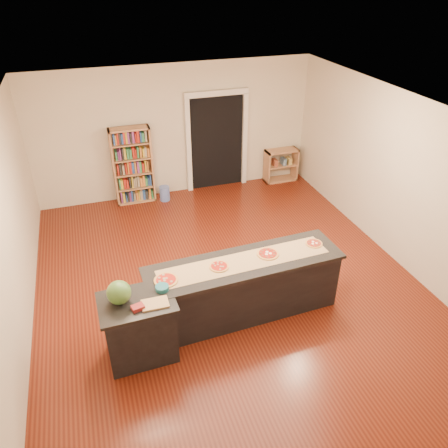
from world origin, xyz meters
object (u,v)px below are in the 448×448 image
object	(u,v)px
low_shelf	(281,165)
watermelon	(119,293)
waste_bin	(165,193)
bookshelf	(133,166)
kitchen_island	(244,287)
side_counter	(140,328)

from	to	relation	value
low_shelf	watermelon	size ratio (longest dim) A/B	2.56
low_shelf	waste_bin	size ratio (longest dim) A/B	2.39
bookshelf	watermelon	world-z (taller)	bookshelf
kitchen_island	low_shelf	world-z (taller)	kitchen_island
side_counter	waste_bin	world-z (taller)	side_counter
kitchen_island	bookshelf	distance (m)	4.18
bookshelf	watermelon	xyz separation A→B (m)	(-0.75, -4.35, 0.25)
side_counter	low_shelf	size ratio (longest dim) A/B	1.22
waste_bin	watermelon	bearing A→B (deg)	-107.84
bookshelf	low_shelf	size ratio (longest dim) A/B	2.16
kitchen_island	watermelon	distance (m)	1.87
kitchen_island	bookshelf	bearing A→B (deg)	101.33
low_shelf	side_counter	bearing A→B (deg)	-132.33
bookshelf	kitchen_island	bearing A→B (deg)	-76.22
watermelon	kitchen_island	bearing A→B (deg)	9.89
bookshelf	side_counter	bearing A→B (deg)	-97.32
side_counter	low_shelf	bearing A→B (deg)	46.22
kitchen_island	low_shelf	distance (m)	4.70
kitchen_island	watermelon	world-z (taller)	watermelon
watermelon	side_counter	bearing A→B (deg)	-13.30
waste_bin	watermelon	distance (m)	4.49
bookshelf	waste_bin	world-z (taller)	bookshelf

